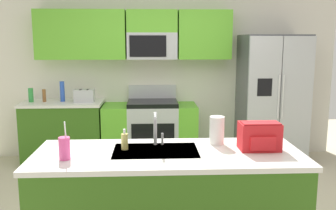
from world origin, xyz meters
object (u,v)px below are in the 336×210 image
soap_dispenser (125,141)px  paper_towel_roll (217,130)px  sink_faucet (156,126)px  backpack (259,136)px  toaster (84,96)px  bottle_green (31,95)px  drink_cup_pink (64,148)px  pepper_mill (44,96)px  refrigerator (271,99)px  range_oven (150,131)px  bottle_blue (62,91)px

soap_dispenser → paper_towel_roll: bearing=8.7°
sink_faucet → backpack: 0.85m
toaster → bottle_green: (-0.76, 0.04, 0.01)m
bottle_green → drink_cup_pink: drink_cup_pink is taller
pepper_mill → soap_dispenser: 2.75m
refrigerator → soap_dispenser: 3.07m
backpack → range_oven: bearing=109.7°
refrigerator → bottle_blue: refrigerator is taller
refrigerator → paper_towel_roll: 2.53m
bottle_blue → sink_faucet: 2.69m
range_oven → toaster: bearing=-176.8°
toaster → bottle_blue: (-0.32, 0.08, 0.05)m
backpack → refrigerator: bearing=69.7°
refrigerator → toaster: size_ratio=6.61×
refrigerator → bottle_blue: size_ratio=6.36×
refrigerator → bottle_green: (-3.47, 0.06, 0.08)m
bottle_blue → paper_towel_roll: bearing=-51.8°
bottle_blue → bottle_green: 0.44m
refrigerator → range_oven: bearing=177.7°
toaster → bottle_green: bottle_green is taller
bottle_blue → paper_towel_roll: size_ratio=1.21×
backpack → toaster: bearing=126.9°
bottle_green → soap_dispenser: 2.83m
range_oven → soap_dispenser: 2.48m
sink_faucet → backpack: bearing=-10.7°
pepper_mill → bottle_green: bottle_green is taller
bottle_green → backpack: size_ratio=0.63×
drink_cup_pink → sink_faucet: bearing=26.2°
refrigerator → toaster: 2.71m
refrigerator → pepper_mill: size_ratio=10.19×
bottle_green → backpack: backpack is taller
range_oven → backpack: bearing=-70.3°
range_oven → soap_dispenser: range_oven is taller
toaster → refrigerator: bearing=-0.4°
refrigerator → backpack: size_ratio=5.78×
range_oven → bottle_green: bearing=-179.5°
refrigerator → bottle_blue: bearing=178.2°
refrigerator → bottle_green: refrigerator is taller
toaster → bottle_blue: size_ratio=0.96×
drink_cup_pink → paper_towel_roll: 1.25m
range_oven → sink_faucet: sink_faucet is taller
refrigerator → toaster: (-2.71, 0.02, 0.07)m
range_oven → refrigerator: 1.84m
sink_faucet → toaster: bearing=113.6°
sink_faucet → soap_dispenser: sink_faucet is taller
soap_dispenser → backpack: bearing=-3.1°
sink_faucet → drink_cup_pink: 0.77m
toaster → pepper_mill: (-0.58, 0.05, 0.00)m
drink_cup_pink → soap_dispenser: size_ratio=1.71×
bottle_green → soap_dispenser: bottle_green is taller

